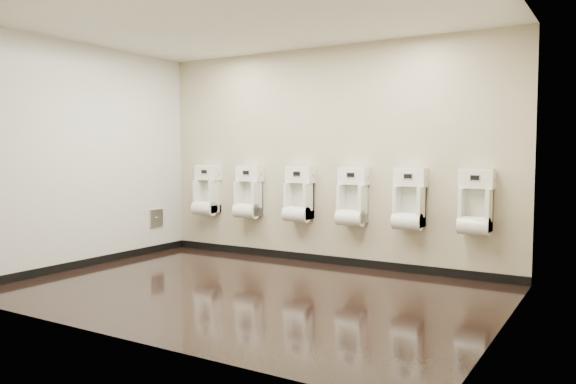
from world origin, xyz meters
name	(u,v)px	position (x,y,z in m)	size (l,w,h in m)	color
ground	(249,291)	(0.00, 0.00, 0.00)	(5.00, 3.50, 0.00)	black
ceiling	(248,18)	(0.00, 0.00, 2.80)	(5.00, 3.50, 0.00)	silver
back_wall	(326,156)	(0.00, 1.75, 1.40)	(5.00, 0.02, 2.80)	#BDB296
front_wall	(116,158)	(0.00, -1.75, 1.40)	(5.00, 0.02, 2.80)	#BDB296
left_wall	(86,156)	(-2.50, 0.00, 1.40)	(0.02, 3.50, 2.80)	#BDB296
right_wall	(505,158)	(2.50, 0.00, 1.40)	(0.02, 3.50, 2.80)	#BDB296
tile_overlay_left	(86,156)	(-2.50, 0.00, 1.40)	(0.01, 3.50, 2.80)	white
skirting_back	(325,259)	(0.00, 1.74, 0.05)	(5.00, 0.02, 0.10)	black
skirting_left	(89,262)	(-2.49, 0.00, 0.05)	(0.02, 3.50, 0.10)	black
access_panel	(156,218)	(-2.48, 1.20, 0.50)	(0.04, 0.25, 0.25)	#9E9EA3
urinal_0	(207,194)	(-1.89, 1.62, 0.84)	(0.38, 0.29, 0.71)	white
urinal_1	(248,196)	(-1.15, 1.62, 0.84)	(0.38, 0.29, 0.71)	white
urinal_2	(299,198)	(-0.34, 1.62, 0.84)	(0.38, 0.29, 0.71)	white
urinal_3	(352,201)	(0.43, 1.62, 0.84)	(0.38, 0.29, 0.71)	white
urinal_4	(409,204)	(1.16, 1.62, 0.84)	(0.38, 0.29, 0.71)	white
urinal_5	(475,207)	(1.92, 1.62, 0.84)	(0.38, 0.29, 0.71)	white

